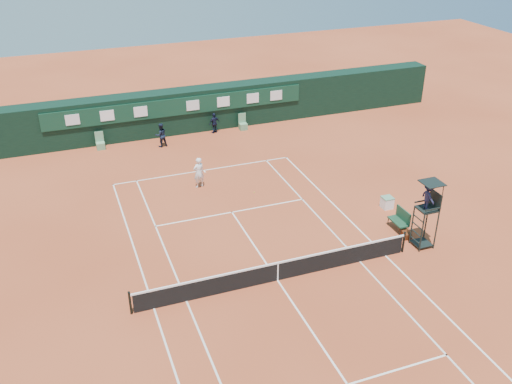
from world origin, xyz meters
The scene contains 14 objects.
ground centered at (0.00, 0.00, 0.00)m, with size 90.00×90.00×0.00m, color #B44D2A.
court_lines centered at (0.00, 0.00, 0.01)m, with size 11.05×23.85×0.01m.
tennis_net centered at (0.00, 0.00, 0.51)m, with size 12.90×0.10×1.10m.
back_wall centered at (0.00, 18.74, 1.51)m, with size 40.00×1.65×3.00m.
linesman_chair_left centered at (-5.50, 17.48, 0.32)m, with size 0.55×0.50×1.15m.
linesman_chair_right centered at (4.50, 17.48, 0.32)m, with size 0.55×0.50×1.15m.
umpire_chair centered at (7.55, 0.15, 2.46)m, with size 0.96×0.95×3.42m.
player_bench centered at (7.43, 1.84, 0.60)m, with size 0.56×1.20×1.10m.
tennis_bag centered at (7.31, 1.15, 0.15)m, with size 0.35×0.79×0.30m, color black.
cooler centered at (8.00, 3.96, 0.33)m, with size 0.57×0.57×0.65m.
tennis_ball centered at (1.88, 8.05, 0.03)m, with size 0.06×0.06×0.06m, color yellow.
player centered at (-0.83, 9.86, 0.92)m, with size 0.67×0.44×1.84m, color white.
ball_kid_left centered at (-1.63, 16.46, 0.82)m, with size 0.79×0.62×1.63m, color black.
ball_kid_right centered at (2.41, 17.55, 0.73)m, with size 0.85×0.36×1.46m, color black.
Camera 1 is at (-7.98, -18.72, 15.18)m, focal length 40.00 mm.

